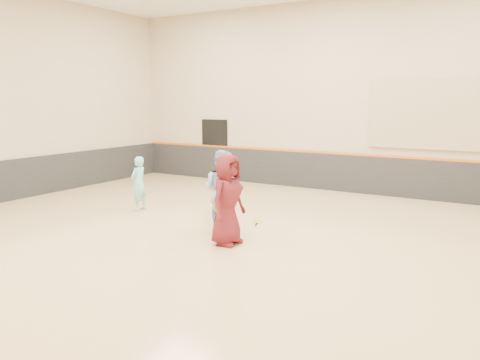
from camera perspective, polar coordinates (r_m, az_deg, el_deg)
The scene contains 14 objects.
room at distance 10.01m, azimuth -0.63°, elevation -2.28°, with size 15.04×12.04×6.22m.
wainscot_back at distance 15.39m, azimuth 10.98°, elevation 0.95°, with size 14.90×0.04×1.20m, color #232326.
wainscot_left at distance 15.26m, azimuth -25.36°, elevation 0.12°, with size 0.04×11.90×1.20m, color #232326.
accent_stripe at distance 15.30m, azimuth 11.04°, elevation 3.24°, with size 14.90×0.03×0.06m, color #D85914.
acoustic_panel at distance 14.51m, azimuth 21.75°, elevation 7.46°, with size 3.20×0.08×2.00m, color tan.
doorway at distance 17.35m, azimuth -3.10°, elevation 3.75°, with size 1.10×0.05×2.20m, color black.
girl at distance 12.64m, azimuth -12.26°, elevation -0.43°, with size 0.52×0.34×1.44m, color #7FDCD9.
instructor at distance 10.40m, azimuth -2.23°, elevation -1.30°, with size 0.88×0.69×1.82m, color #89A5D3.
young_man at distance 9.39m, azimuth -1.54°, elevation -2.41°, with size 0.90×0.59×1.85m, color maroon.
held_racket at distance 10.06m, azimuth -2.56°, elevation -3.19°, with size 0.35×0.35×0.52m, color #B3C42B, non-canonical shape.
spare_racket at distance 11.29m, azimuth 2.14°, elevation -5.05°, with size 0.62×0.62×0.04m, color yellow, non-canonical shape.
ball_under_racket at distance 9.49m, azimuth -1.03°, elevation -7.83°, with size 0.07×0.07×0.07m, color #B5C72E.
ball_in_hand at distance 9.19m, azimuth -1.71°, elevation -0.66°, with size 0.07×0.07×0.07m, color #D4E134.
ball_beside_spare at distance 13.19m, azimuth 10.89°, elevation -3.00°, with size 0.07×0.07×0.07m, color yellow.
Camera 1 is at (5.08, -8.37, 2.89)m, focal length 35.00 mm.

